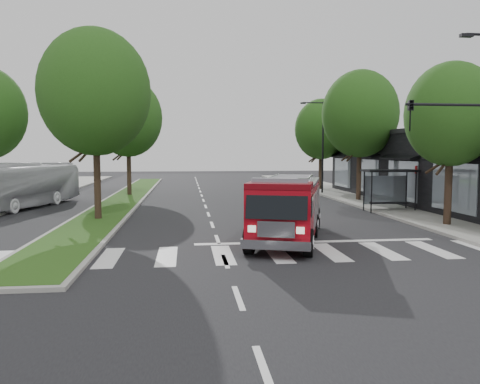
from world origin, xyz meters
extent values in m
plane|color=black|center=(0.00, 0.00, 0.00)|extent=(140.00, 140.00, 0.00)
cube|color=gray|center=(12.50, 10.00, 0.07)|extent=(5.00, 80.00, 0.15)
cube|color=gray|center=(-6.00, 18.00, 0.07)|extent=(3.00, 50.00, 0.14)
cube|color=#294614|center=(-6.00, 18.00, 0.14)|extent=(2.60, 49.50, 0.02)
cube|color=black|center=(17.00, 10.00, 2.50)|extent=(8.00, 30.00, 5.00)
cylinder|color=black|center=(9.80, 7.40, 1.25)|extent=(0.08, 0.08, 2.50)
cylinder|color=black|center=(12.60, 7.40, 1.25)|extent=(0.08, 0.08, 2.50)
cylinder|color=black|center=(9.80, 8.60, 1.25)|extent=(0.08, 0.08, 2.50)
cylinder|color=black|center=(12.60, 8.60, 1.25)|extent=(0.08, 0.08, 2.50)
cube|color=black|center=(11.20, 8.00, 2.55)|extent=(3.20, 1.60, 0.12)
cube|color=#8C99A5|center=(11.20, 8.70, 1.30)|extent=(2.80, 0.04, 1.80)
cube|color=black|center=(11.20, 8.00, 0.55)|extent=(2.40, 0.40, 0.08)
cylinder|color=black|center=(11.50, 2.00, 1.87)|extent=(0.36, 0.36, 3.74)
ellipsoid|color=#183B10|center=(11.50, 2.00, 5.53)|extent=(4.40, 4.40, 5.06)
cylinder|color=black|center=(11.50, 14.00, 2.20)|extent=(0.36, 0.36, 4.40)
ellipsoid|color=#183B10|center=(11.50, 14.00, 6.50)|extent=(5.60, 5.60, 6.44)
cylinder|color=black|center=(11.50, 24.00, 1.98)|extent=(0.36, 0.36, 3.96)
ellipsoid|color=#183B10|center=(11.50, 24.00, 5.85)|extent=(5.00, 5.00, 5.75)
cylinder|color=black|center=(-6.00, 6.00, 2.31)|extent=(0.36, 0.36, 4.62)
ellipsoid|color=#183B10|center=(-6.00, 6.00, 6.83)|extent=(5.80, 5.80, 6.67)
cylinder|color=black|center=(-6.00, 20.00, 2.20)|extent=(0.36, 0.36, 4.40)
ellipsoid|color=#183B10|center=(-6.00, 20.00, 6.50)|extent=(5.60, 5.60, 6.44)
cube|color=black|center=(8.70, -3.50, 7.85)|extent=(0.45, 0.20, 0.12)
cylinder|color=black|center=(8.50, -3.50, 5.40)|extent=(4.00, 0.10, 0.10)
imported|color=black|center=(6.70, -3.50, 5.00)|extent=(0.18, 0.22, 1.10)
cylinder|color=black|center=(10.50, 20.00, 4.00)|extent=(0.16, 0.16, 8.00)
cylinder|color=black|center=(9.60, 20.00, 7.90)|extent=(1.80, 0.10, 0.10)
cube|color=black|center=(8.70, 20.00, 7.85)|extent=(0.45, 0.20, 0.12)
cube|color=#67050D|center=(2.96, -0.34, 0.46)|extent=(4.64, 8.10, 0.23)
cube|color=#9E0814|center=(3.19, 0.36, 1.43)|extent=(4.06, 6.35, 1.85)
cube|color=#9E0814|center=(2.06, -3.06, 1.43)|extent=(2.72, 2.31, 1.94)
cube|color=#B2B2B7|center=(3.19, 0.36, 2.40)|extent=(4.06, 6.35, 0.11)
cylinder|color=#B2B2B7|center=(2.40, 0.62, 2.59)|extent=(1.84, 5.29, 0.09)
cylinder|color=#B2B2B7|center=(3.98, 0.10, 2.59)|extent=(1.84, 5.29, 0.09)
cube|color=silver|center=(1.72, -4.07, 0.55)|extent=(2.38, 1.06, 0.32)
cube|color=#8C99A5|center=(2.06, -3.06, 2.68)|extent=(2.03, 0.95, 0.17)
cylinder|color=black|center=(0.96, -2.99, 0.51)|extent=(0.63, 1.07, 1.02)
cylinder|color=black|center=(2.98, -3.66, 0.51)|extent=(0.63, 1.07, 1.02)
cylinder|color=black|center=(2.18, 0.70, 0.51)|extent=(0.63, 1.07, 1.02)
cylinder|color=black|center=(4.20, 0.03, 0.51)|extent=(0.63, 1.07, 1.02)
cylinder|color=black|center=(2.88, 2.80, 0.51)|extent=(0.63, 1.07, 1.02)
cylinder|color=black|center=(4.90, 2.13, 0.51)|extent=(0.63, 1.07, 1.02)
imported|color=silver|center=(-12.00, 12.67, 1.50)|extent=(5.05, 11.09, 3.01)
camera|label=1|loc=(-1.29, -19.55, 3.72)|focal=35.00mm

